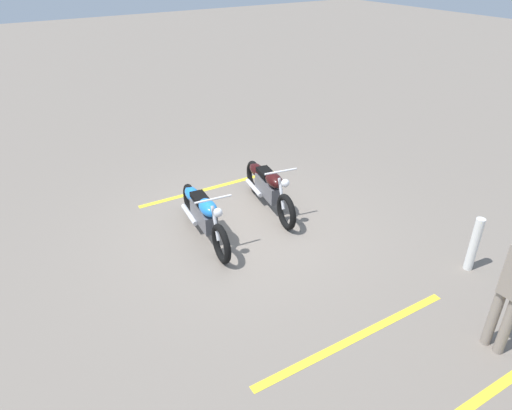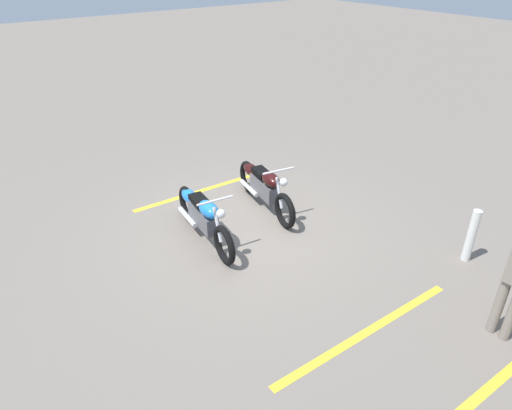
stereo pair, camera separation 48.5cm
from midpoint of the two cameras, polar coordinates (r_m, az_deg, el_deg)
name	(u,v)px [view 2 (the right image)]	position (r m, az deg, el deg)	size (l,w,h in m)	color
ground_plane	(244,227)	(8.44, -3.17, -2.84)	(60.00, 60.00, 0.00)	slate
motorcycle_bright_foreground	(203,215)	(7.99, -8.40, -1.29)	(2.23, 0.62, 1.04)	black
motorcycle_dark_foreground	(264,186)	(8.88, -0.58, 2.40)	(2.21, 0.68, 1.04)	black
bollard_post	(471,236)	(8.03, 23.70, -3.56)	(0.14, 0.14, 0.93)	white
parking_stripe_near	(205,190)	(9.81, -7.79, 1.89)	(3.20, 0.12, 0.01)	yellow
parking_stripe_mid	(367,332)	(6.49, 11.49, -15.32)	(3.20, 0.12, 0.01)	yellow
parking_stripe_far	(510,370)	(6.59, 27.17, -17.93)	(3.20, 0.12, 0.01)	yellow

